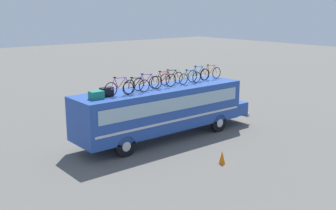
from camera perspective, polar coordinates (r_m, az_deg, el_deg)
ground_plane at (r=22.91m, az=-0.98°, el=-4.70°), size 120.00×120.00×0.00m
bus at (r=22.54m, az=-0.65°, el=-0.46°), size 11.26×2.57×2.90m
luggage_bag_1 at (r=19.69m, az=-10.01°, el=1.39°), size 0.64×0.47×0.38m
luggage_bag_2 at (r=20.19m, az=-8.60°, el=1.84°), size 0.64×0.34×0.44m
rooftop_bicycle_1 at (r=20.26m, az=-6.73°, el=2.45°), size 1.82×0.44×0.97m
rooftop_bicycle_2 at (r=20.66m, az=-4.48°, el=2.62°), size 1.66×0.44×0.88m
rooftop_bicycle_3 at (r=21.60m, az=-3.05°, el=3.14°), size 1.72×0.44×0.91m
rooftop_bicycle_4 at (r=22.05m, az=-0.60°, el=3.43°), size 1.73×0.44×0.97m
rooftop_bicycle_5 at (r=23.08m, az=0.50°, el=3.82°), size 1.66×0.44×0.89m
rooftop_bicycle_6 at (r=23.33m, az=3.10°, el=3.87°), size 1.67×0.44×0.86m
rooftop_bicycle_7 at (r=24.14m, az=4.30°, el=4.26°), size 1.69×0.44×0.95m
rooftop_bicycle_8 at (r=24.84m, az=6.02°, el=4.47°), size 1.69×0.44×0.94m
traffic_cone at (r=19.36m, az=7.59°, el=-7.32°), size 0.31×0.31×0.62m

